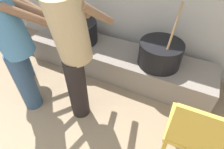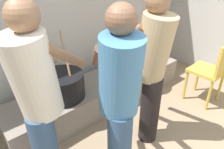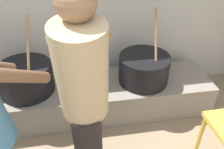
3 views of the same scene
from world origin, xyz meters
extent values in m
cube|color=#ADA8A0|center=(0.00, 2.61, 1.08)|extent=(5.67, 0.20, 2.16)
cube|color=slate|center=(0.62, 2.09, 0.18)|extent=(2.60, 0.60, 0.36)
cylinder|color=black|center=(0.03, 2.09, 0.50)|extent=(0.51, 0.51, 0.29)
cylinder|color=#937047|center=(0.12, 2.09, 0.85)|extent=(0.08, 0.25, 0.51)
cylinder|color=black|center=(1.21, 2.07, 0.50)|extent=(0.51, 0.51, 0.29)
cylinder|color=#937047|center=(1.30, 2.07, 0.85)|extent=(0.05, 0.26, 0.51)
cylinder|color=black|center=(0.57, 1.24, 0.38)|extent=(0.20, 0.20, 0.75)
cylinder|color=tan|center=(0.57, 1.27, 1.06)|extent=(0.32, 0.40, 0.65)
sphere|color=brown|center=(0.57, 1.28, 1.46)|extent=(0.21, 0.21, 0.21)
cylinder|color=brown|center=(0.72, 1.49, 1.12)|extent=(0.10, 0.46, 0.35)
cylinder|color=brown|center=(0.45, 1.50, 1.12)|extent=(0.10, 0.46, 0.35)
cylinder|color=navy|center=(-0.01, 1.08, 0.37)|extent=(0.20, 0.20, 0.74)
cylinder|color=teal|center=(0.01, 1.10, 1.04)|extent=(0.46, 0.48, 0.63)
sphere|color=brown|center=(0.01, 1.11, 1.43)|extent=(0.20, 0.20, 0.20)
cylinder|color=brown|center=(0.24, 1.22, 1.10)|extent=(0.30, 0.42, 0.35)
cylinder|color=brown|center=(0.01, 1.36, 1.10)|extent=(0.30, 0.42, 0.35)
cylinder|color=beige|center=(-0.46, 1.45, 1.06)|extent=(0.48, 0.45, 0.65)
sphere|color=brown|center=(-0.45, 1.45, 1.46)|extent=(0.21, 0.21, 0.21)
cylinder|color=brown|center=(-0.19, 1.45, 1.13)|extent=(0.43, 0.30, 0.35)
cylinder|color=brown|center=(-0.33, 1.68, 1.13)|extent=(0.43, 0.30, 0.35)
cylinder|color=gold|center=(1.88, 1.39, 0.22)|extent=(0.04, 0.04, 0.44)
cylinder|color=gold|center=(1.54, 1.38, 0.22)|extent=(0.04, 0.04, 0.44)
cylinder|color=gold|center=(1.89, 1.05, 0.22)|extent=(0.04, 0.04, 0.44)
cylinder|color=gold|center=(1.55, 1.04, 0.22)|extent=(0.04, 0.04, 0.44)
cube|color=gold|center=(1.72, 1.22, 0.46)|extent=(0.41, 0.41, 0.04)
camera|label=1|loc=(1.49, 0.20, 1.78)|focal=29.46mm
camera|label=2|loc=(-0.86, 0.20, 1.73)|focal=33.14mm
camera|label=3|loc=(0.57, 0.20, 1.77)|focal=36.33mm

